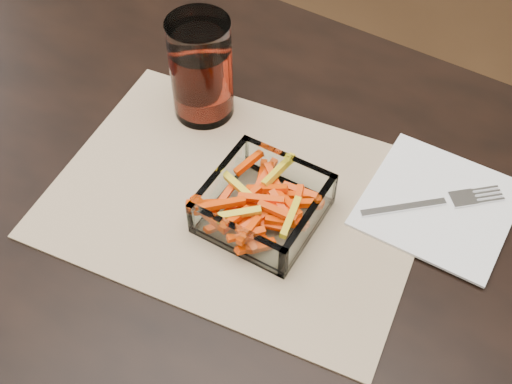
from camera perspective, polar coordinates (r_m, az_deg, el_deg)
dining_table at (r=0.88m, az=-9.23°, el=-4.07°), size 1.60×0.90×0.75m
placemat at (r=0.80m, az=-1.64°, el=-0.55°), size 0.49×0.39×0.00m
glass_bowl at (r=0.76m, az=0.65°, el=-1.25°), size 0.13×0.13×0.05m
tumbler at (r=0.86m, az=-4.88°, el=10.57°), size 0.08×0.08×0.15m
napkin at (r=0.82m, az=15.91°, el=-1.02°), size 0.18×0.18×0.00m
fork at (r=0.82m, az=15.80°, el=-0.89°), size 0.14×0.13×0.00m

